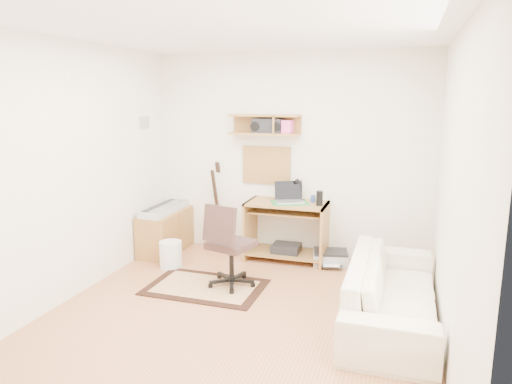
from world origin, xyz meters
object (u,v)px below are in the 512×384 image
(cabinet, at_px, (165,232))
(printer, at_px, (330,257))
(task_chair, at_px, (231,244))
(sofa, at_px, (393,281))
(desk, at_px, (286,231))

(cabinet, distance_m, printer, 2.20)
(cabinet, relative_size, printer, 2.11)
(printer, bearing_deg, task_chair, -143.85)
(sofa, bearing_deg, printer, 30.08)
(desk, relative_size, printer, 2.35)
(task_chair, bearing_deg, printer, 63.29)
(sofa, bearing_deg, desk, 45.16)
(desk, bearing_deg, printer, 0.14)
(printer, xyz_separation_m, sofa, (0.77, -1.33, 0.30))
(task_chair, height_order, sofa, task_chair)
(task_chair, height_order, cabinet, task_chair)
(sofa, bearing_deg, cabinet, 68.67)
(desk, distance_m, printer, 0.64)
(cabinet, xyz_separation_m, sofa, (2.96, -1.16, 0.11))
(cabinet, bearing_deg, sofa, -21.33)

